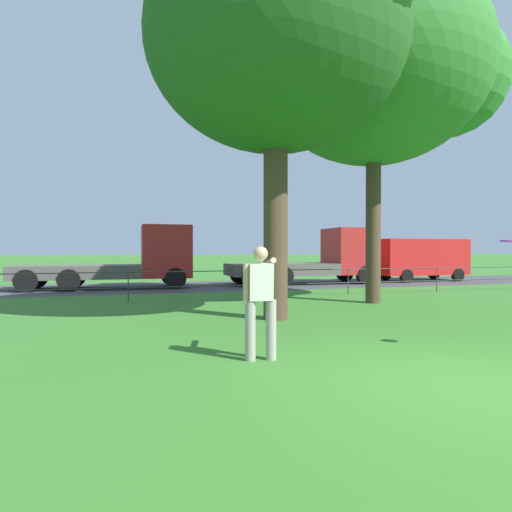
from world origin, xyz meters
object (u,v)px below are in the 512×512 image
Objects in this scene: flatbed_truck_right at (132,260)px; flatbed_truck_far_left at (322,259)px; tree_large_lawn at (375,68)px; tree_small_lawn at (286,32)px; frisbee at (509,241)px; person_thrower at (260,299)px; panel_van_far_right at (420,257)px.

flatbed_truck_right and flatbed_truck_far_left have the same top height.
tree_small_lawn is at bearing -147.12° from tree_large_lawn.
tree_large_lawn is 1.42× the size of flatbed_truck_far_left.
frisbee is at bearing -69.70° from flatbed_truck_right.
person_thrower is 0.24× the size of flatbed_truck_far_left.
person_thrower is at bearing -83.79° from flatbed_truck_right.
panel_van_far_right reaches higher than frisbee.
frisbee is (2.17, -4.33, -5.01)m from tree_small_lawn.
person_thrower is at bearing -118.78° from flatbed_truck_far_left.
frisbee is at bearing -104.16° from flatbed_truck_far_left.
frisbee is 0.07× the size of panel_van_far_right.
frisbee is (-1.85, -6.93, -5.65)m from tree_large_lawn.
flatbed_truck_far_left is (9.14, -0.03, 0.00)m from flatbed_truck_right.
flatbed_truck_right is 9.14m from flatbed_truck_far_left.
tree_small_lawn reaches higher than panel_van_far_right.
flatbed_truck_right is at bearing 107.49° from tree_small_lawn.
person_thrower is at bearing -133.25° from tree_large_lawn.
tree_small_lawn is 1.27× the size of flatbed_truck_right.
flatbed_truck_right is 1.00× the size of flatbed_truck_far_left.
tree_small_lawn is at bearing -119.58° from flatbed_truck_far_left.
panel_van_far_right is (13.45, 14.06, 0.34)m from person_thrower.
tree_large_lawn is at bearing 75.03° from frisbee.
person_thrower is 0.23× the size of flatbed_truck_right.
person_thrower is at bearing -116.37° from tree_small_lawn.
flatbed_truck_right reaches higher than frisbee.
flatbed_truck_far_left reaches higher than frisbee.
person_thrower is 19.46m from panel_van_far_right.
person_thrower is at bearing 168.66° from frisbee.
flatbed_truck_far_left is at bearing -0.17° from flatbed_truck_right.
flatbed_truck_far_left is 1.46× the size of panel_van_far_right.
tree_small_lawn reaches higher than flatbed_truck_far_left.
flatbed_truck_right is at bearing 179.83° from flatbed_truck_far_left.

